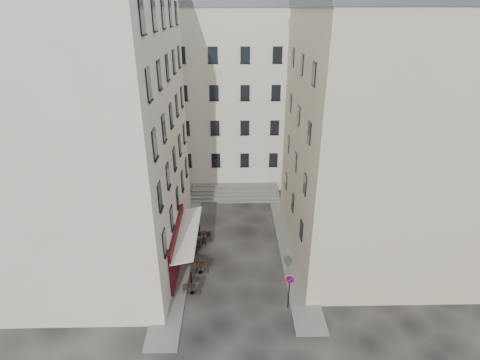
{
  "coord_description": "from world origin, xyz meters",
  "views": [
    {
      "loc": [
        -0.2,
        -22.36,
        17.9
      ],
      "look_at": [
        0.32,
        4.0,
        5.8
      ],
      "focal_mm": 28.0,
      "sensor_mm": 36.0,
      "label": 1
    }
  ],
  "objects_px": {
    "no_parking_sign": "(289,285)",
    "bistro_table_b": "(200,268)",
    "pedestrian": "(196,243)",
    "bistro_table_a": "(192,288)"
  },
  "relations": [
    {
      "from": "no_parking_sign",
      "to": "pedestrian",
      "type": "bearing_deg",
      "value": 146.13
    },
    {
      "from": "no_parking_sign",
      "to": "bistro_table_a",
      "type": "relative_size",
      "value": 2.22
    },
    {
      "from": "pedestrian",
      "to": "bistro_table_b",
      "type": "bearing_deg",
      "value": 105.59
    },
    {
      "from": "bistro_table_b",
      "to": "pedestrian",
      "type": "relative_size",
      "value": 0.73
    },
    {
      "from": "no_parking_sign",
      "to": "pedestrian",
      "type": "xyz_separation_m",
      "value": [
        -6.52,
        6.4,
        -1.04
      ]
    },
    {
      "from": "no_parking_sign",
      "to": "bistro_table_a",
      "type": "height_order",
      "value": "no_parking_sign"
    },
    {
      "from": "bistro_table_a",
      "to": "no_parking_sign",
      "type": "bearing_deg",
      "value": -13.56
    },
    {
      "from": "bistro_table_a",
      "to": "pedestrian",
      "type": "height_order",
      "value": "pedestrian"
    },
    {
      "from": "no_parking_sign",
      "to": "bistro_table_b",
      "type": "height_order",
      "value": "no_parking_sign"
    },
    {
      "from": "bistro_table_a",
      "to": "pedestrian",
      "type": "xyz_separation_m",
      "value": [
        -0.09,
        4.85,
        0.41
      ]
    }
  ]
}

